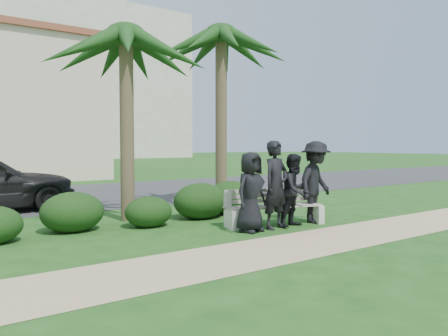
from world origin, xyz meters
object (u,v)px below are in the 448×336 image
(man_b, at_px, (276,185))
(palm_right, at_px, (221,36))
(man_d, at_px, (316,182))
(park_bench, at_px, (274,209))
(man_a, at_px, (251,192))
(man_c, at_px, (295,190))
(palm_left, at_px, (126,37))

(man_b, distance_m, palm_right, 5.08)
(man_b, xyz_separation_m, man_d, (1.21, 0.02, -0.00))
(park_bench, height_order, man_d, man_d)
(man_a, bearing_deg, park_bench, 4.43)
(man_c, relative_size, palm_left, 0.30)
(park_bench, xyz_separation_m, man_c, (0.26, -0.37, 0.43))
(park_bench, bearing_deg, man_b, -111.38)
(man_a, xyz_separation_m, man_b, (0.63, -0.05, 0.11))
(palm_right, bearing_deg, man_c, -96.81)
(man_c, distance_m, palm_left, 5.09)
(man_c, bearing_deg, palm_right, 70.36)
(man_b, xyz_separation_m, palm_right, (0.88, 3.24, 3.81))
(man_a, distance_m, man_c, 1.12)
(man_a, xyz_separation_m, man_c, (1.12, -0.10, -0.03))
(man_d, relative_size, palm_right, 0.32)
(man_d, bearing_deg, palm_left, 122.87)
(man_a, relative_size, man_b, 0.87)
(man_a, xyz_separation_m, palm_left, (-1.47, 2.68, 3.37))
(park_bench, xyz_separation_m, palm_right, (0.66, 2.93, 4.37))
(man_c, relative_size, man_d, 0.85)
(man_c, bearing_deg, park_bench, 112.87)
(palm_left, height_order, palm_right, palm_right)
(man_b, height_order, man_c, man_b)
(man_a, height_order, man_b, man_b)
(park_bench, bearing_deg, palm_right, 91.88)
(park_bench, xyz_separation_m, man_d, (0.98, -0.29, 0.57))
(man_a, height_order, palm_left, palm_left)
(man_b, bearing_deg, palm_left, 118.37)
(man_c, distance_m, palm_right, 5.16)
(park_bench, distance_m, palm_left, 5.08)
(man_d, bearing_deg, park_bench, 145.71)
(man_d, bearing_deg, man_b, 163.28)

